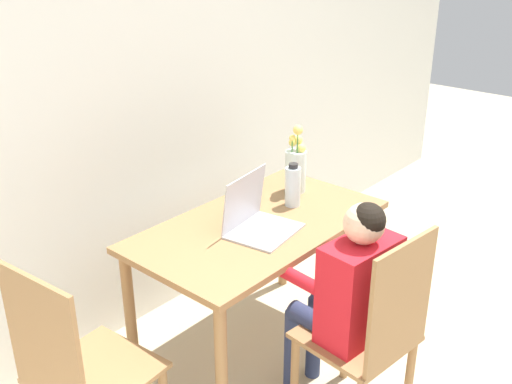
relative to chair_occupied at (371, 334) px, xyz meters
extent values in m
cube|color=silver|center=(-0.05, 1.34, 0.79)|extent=(6.40, 0.05, 2.50)
cube|color=olive|center=(0.09, 0.67, 0.22)|extent=(1.20, 0.67, 0.03)
cylinder|color=olive|center=(-0.45, 0.39, -0.13)|extent=(0.05, 0.05, 0.67)
cylinder|color=olive|center=(0.64, 0.39, -0.13)|extent=(0.05, 0.05, 0.67)
cylinder|color=olive|center=(-0.45, 0.95, -0.13)|extent=(0.05, 0.05, 0.67)
cylinder|color=olive|center=(0.64, 0.95, -0.13)|extent=(0.05, 0.05, 0.67)
cube|color=olive|center=(0.01, 0.07, -0.05)|extent=(0.44, 0.44, 0.02)
cube|color=olive|center=(-0.01, -0.12, 0.21)|extent=(0.38, 0.06, 0.50)
cylinder|color=olive|center=(0.19, 0.23, -0.26)|extent=(0.04, 0.04, 0.40)
cylinder|color=olive|center=(-0.14, 0.26, -0.26)|extent=(0.04, 0.04, 0.40)
cylinder|color=olive|center=(0.16, -0.11, -0.26)|extent=(0.04, 0.04, 0.40)
cube|color=olive|center=(-0.81, 0.69, -0.05)|extent=(0.43, 0.43, 0.02)
cube|color=olive|center=(-1.00, 0.67, 0.21)|extent=(0.05, 0.38, 0.50)
cylinder|color=olive|center=(-0.66, 0.87, -0.26)|extent=(0.04, 0.04, 0.40)
cube|color=red|center=(0.01, 0.07, 0.17)|extent=(0.34, 0.21, 0.42)
sphere|color=beige|center=(0.01, 0.07, 0.46)|extent=(0.16, 0.16, 0.16)
sphere|color=black|center=(0.01, 0.06, 0.48)|extent=(0.14, 0.14, 0.14)
cylinder|color=navy|center=(0.10, 0.21, -0.03)|extent=(0.12, 0.29, 0.09)
cylinder|color=navy|center=(-0.05, 0.22, -0.03)|extent=(0.12, 0.29, 0.09)
cylinder|color=navy|center=(0.11, 0.35, -0.25)|extent=(0.08, 0.08, 0.42)
cylinder|color=navy|center=(-0.04, 0.36, -0.25)|extent=(0.08, 0.08, 0.42)
cylinder|color=red|center=(0.17, 0.27, 0.19)|extent=(0.08, 0.24, 0.06)
cylinder|color=red|center=(-0.11, 0.30, 0.19)|extent=(0.08, 0.24, 0.06)
cube|color=#B2B2B7|center=(0.04, 0.59, 0.24)|extent=(0.34, 0.29, 0.01)
cube|color=silver|center=(0.04, 0.59, 0.25)|extent=(0.29, 0.21, 0.00)
cube|color=#B2B2B7|center=(0.02, 0.69, 0.37)|extent=(0.31, 0.08, 0.25)
cube|color=black|center=(0.02, 0.70, 0.37)|extent=(0.28, 0.07, 0.22)
cylinder|color=silver|center=(0.49, 0.77, 0.35)|extent=(0.11, 0.11, 0.21)
cylinder|color=#3D7A38|center=(0.52, 0.77, 0.39)|extent=(0.01, 0.01, 0.22)
sphere|color=#EFDB66|center=(0.52, 0.77, 0.51)|extent=(0.05, 0.05, 0.05)
cylinder|color=#3D7A38|center=(0.49, 0.79, 0.39)|extent=(0.01, 0.01, 0.21)
sphere|color=#EFDB66|center=(0.49, 0.79, 0.49)|extent=(0.04, 0.04, 0.04)
cylinder|color=#3D7A38|center=(0.47, 0.77, 0.40)|extent=(0.01, 0.01, 0.25)
sphere|color=#EFDB66|center=(0.47, 0.77, 0.53)|extent=(0.03, 0.03, 0.03)
cylinder|color=#3D7A38|center=(0.48, 0.75, 0.43)|extent=(0.01, 0.01, 0.29)
sphere|color=#EFDB66|center=(0.48, 0.75, 0.57)|extent=(0.05, 0.05, 0.05)
cylinder|color=#3D7A38|center=(0.51, 0.75, 0.38)|extent=(0.01, 0.01, 0.19)
sphere|color=#EFDB66|center=(0.51, 0.75, 0.47)|extent=(0.05, 0.05, 0.05)
cylinder|color=silver|center=(0.35, 0.67, 0.34)|extent=(0.07, 0.07, 0.19)
cylinder|color=#262628|center=(0.35, 0.67, 0.44)|extent=(0.04, 0.04, 0.02)
camera|label=1|loc=(-1.76, -0.93, 1.46)|focal=42.00mm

